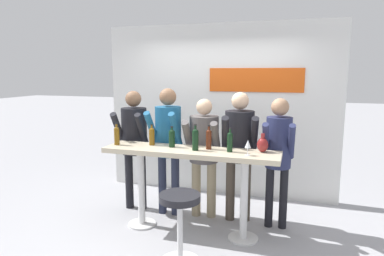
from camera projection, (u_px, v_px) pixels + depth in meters
The scene contains 17 objects.
ground_plane at pixel (190, 231), 4.28m from camera, with size 40.00×40.00×0.00m, color #9E9EA3.
back_wall at pixel (219, 110), 5.49m from camera, with size 3.73×0.12×2.72m.
tasting_table at pixel (190, 165), 4.14m from camera, with size 2.13×0.49×1.05m.
bar_stool at pixel (180, 218), 3.48m from camera, with size 0.44×0.44×0.76m.
person_far_left at pixel (134, 137), 4.85m from camera, with size 0.46×0.57×1.72m.
person_left at pixel (168, 137), 4.64m from camera, with size 0.42×0.54×1.76m.
person_center_left at pixel (204, 146), 4.58m from camera, with size 0.48×0.56×1.62m.
person_center at pixel (239, 143), 4.44m from camera, with size 0.51×0.61×1.72m.
person_center_right at pixel (278, 148), 4.23m from camera, with size 0.39×0.51×1.66m.
wine_bottle_0 at pixel (117, 135), 4.35m from camera, with size 0.07×0.07×0.28m.
wine_bottle_1 at pixel (209, 138), 4.10m from camera, with size 0.07×0.07×0.30m.
wine_bottle_2 at pixel (230, 141), 3.97m from camera, with size 0.07×0.07×0.28m.
wine_bottle_3 at pixel (152, 135), 4.34m from camera, with size 0.07×0.07×0.27m.
wine_bottle_4 at pixel (172, 137), 4.22m from camera, with size 0.08×0.08×0.26m.
wine_bottle_5 at pixel (195, 138), 4.04m from camera, with size 0.08×0.08×0.32m.
wine_glass_0 at pixel (248, 144), 3.80m from camera, with size 0.07×0.07×0.18m.
decorative_vase at pixel (263, 145), 3.96m from camera, with size 0.13×0.13×0.22m.
Camera 1 is at (1.21, -3.83, 1.98)m, focal length 32.00 mm.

